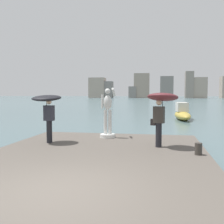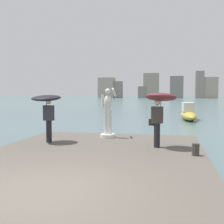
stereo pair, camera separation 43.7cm
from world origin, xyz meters
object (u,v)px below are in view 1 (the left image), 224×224
(onlooker_left, at_px, (47,104))
(mooring_bollard, at_px, (198,149))
(onlooker_right, at_px, (162,103))
(statue_white_figure, at_px, (108,117))
(boat_near, at_px, (182,113))

(onlooker_left, bearing_deg, mooring_bollard, -12.19)
(onlooker_right, relative_size, mooring_bollard, 5.30)
(statue_white_figure, relative_size, mooring_bollard, 5.76)
(mooring_bollard, bearing_deg, statue_white_figure, 140.87)
(statue_white_figure, distance_m, mooring_bollard, 4.55)
(onlooker_left, distance_m, boat_near, 16.42)
(onlooker_right, height_order, boat_near, onlooker_right)
(onlooker_right, height_order, mooring_bollard, onlooker_right)
(boat_near, bearing_deg, onlooker_left, -113.07)
(mooring_bollard, bearing_deg, onlooker_left, 167.81)
(onlooker_left, distance_m, mooring_bollard, 5.89)
(mooring_bollard, bearing_deg, onlooker_right, 137.65)
(onlooker_left, height_order, boat_near, onlooker_left)
(mooring_bollard, relative_size, boat_near, 0.07)
(onlooker_left, bearing_deg, boat_near, 66.93)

